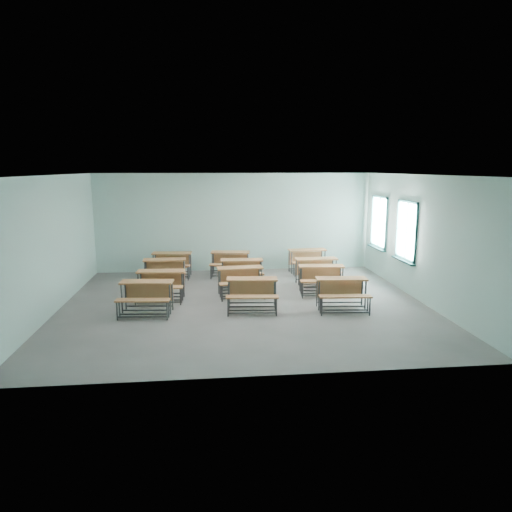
# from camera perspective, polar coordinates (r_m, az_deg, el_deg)

# --- Properties ---
(room) EXTENTS (9.04, 8.04, 3.24)m
(room) POSITION_cam_1_polar(r_m,az_deg,el_deg) (11.15, -1.08, 1.86)
(room) COLOR gray
(room) RESTS_ON ground
(desk_unit_r0c0) EXTENTS (1.29, 0.92, 0.76)m
(desk_unit_r0c0) POSITION_cam_1_polar(r_m,az_deg,el_deg) (10.94, -13.57, -4.47)
(desk_unit_r0c0) COLOR #A6683C
(desk_unit_r0c0) RESTS_ON ground
(desk_unit_r0c1) EXTENTS (1.28, 0.92, 0.76)m
(desk_unit_r0c1) POSITION_cam_1_polar(r_m,az_deg,el_deg) (10.90, -0.50, -4.20)
(desk_unit_r0c1) COLOR #A6683C
(desk_unit_r0c1) RESTS_ON ground
(desk_unit_r0c2) EXTENTS (1.28, 0.91, 0.76)m
(desk_unit_r0c2) POSITION_cam_1_polar(r_m,az_deg,el_deg) (11.13, 10.71, -4.09)
(desk_unit_r0c2) COLOR #A6683C
(desk_unit_r0c2) RESTS_ON ground
(desk_unit_r1c0) EXTENTS (1.27, 0.89, 0.76)m
(desk_unit_r1c0) POSITION_cam_1_polar(r_m,az_deg,el_deg) (11.98, -11.84, -3.06)
(desk_unit_r1c0) COLOR #A6683C
(desk_unit_r1c0) RESTS_ON ground
(desk_unit_r1c1) EXTENTS (1.28, 0.91, 0.76)m
(desk_unit_r1c1) POSITION_cam_1_polar(r_m,az_deg,el_deg) (12.12, -1.93, -2.65)
(desk_unit_r1c1) COLOR #A6683C
(desk_unit_r1c1) RESTS_ON ground
(desk_unit_r1c2) EXTENTS (1.30, 0.94, 0.76)m
(desk_unit_r1c2) POSITION_cam_1_polar(r_m,az_deg,el_deg) (12.45, 8.22, -2.40)
(desk_unit_r1c2) COLOR #A6683C
(desk_unit_r1c2) RESTS_ON ground
(desk_unit_r2c0) EXTENTS (1.24, 0.85, 0.76)m
(desk_unit_r2c0) POSITION_cam_1_polar(r_m,az_deg,el_deg) (13.47, -11.35, -1.48)
(desk_unit_r2c0) COLOR #A6683C
(desk_unit_r2c0) RESTS_ON ground
(desk_unit_r2c1) EXTENTS (1.24, 0.86, 0.76)m
(desk_unit_r2c1) POSITION_cam_1_polar(r_m,az_deg,el_deg) (13.14, -1.78, -1.58)
(desk_unit_r2c1) COLOR #A6683C
(desk_unit_r2c1) RESTS_ON ground
(desk_unit_r2c2) EXTENTS (1.25, 0.87, 0.76)m
(desk_unit_r2c2) POSITION_cam_1_polar(r_m,az_deg,el_deg) (13.42, 7.65, -1.41)
(desk_unit_r2c2) COLOR #A6683C
(desk_unit_r2c2) RESTS_ON ground
(desk_unit_r3c0) EXTENTS (1.28, 0.91, 0.76)m
(desk_unit_r3c0) POSITION_cam_1_polar(r_m,az_deg,el_deg) (14.45, -10.50, -0.61)
(desk_unit_r3c0) COLOR #A6683C
(desk_unit_r3c0) RESTS_ON ground
(desk_unit_r3c1) EXTENTS (1.31, 0.96, 0.76)m
(desk_unit_r3c1) POSITION_cam_1_polar(r_m,az_deg,el_deg) (14.38, -3.25, -0.49)
(desk_unit_r3c1) COLOR #A6683C
(desk_unit_r3c1) RESTS_ON ground
(desk_unit_r3c2) EXTENTS (1.27, 0.90, 0.76)m
(desk_unit_r3c2) POSITION_cam_1_polar(r_m,az_deg,el_deg) (14.86, 6.52, -0.18)
(desk_unit_r3c2) COLOR #A6683C
(desk_unit_r3c2) RESTS_ON ground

